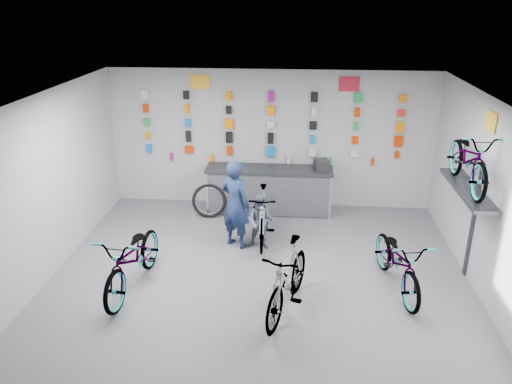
# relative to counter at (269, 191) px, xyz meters

# --- Properties ---
(floor) EXTENTS (8.00, 8.00, 0.00)m
(floor) POSITION_rel_counter_xyz_m (0.00, -3.54, -0.49)
(floor) COLOR #4F4F54
(floor) RESTS_ON ground
(ceiling) EXTENTS (8.00, 8.00, 0.00)m
(ceiling) POSITION_rel_counter_xyz_m (0.00, -3.54, 2.51)
(ceiling) COLOR white
(ceiling) RESTS_ON wall_back
(wall_back) EXTENTS (7.00, 0.00, 7.00)m
(wall_back) POSITION_rel_counter_xyz_m (0.00, 0.46, 1.01)
(wall_back) COLOR #ADADB0
(wall_back) RESTS_ON floor
(wall_left) EXTENTS (0.00, 8.00, 8.00)m
(wall_left) POSITION_rel_counter_xyz_m (-3.50, -3.54, 1.01)
(wall_left) COLOR #ADADB0
(wall_left) RESTS_ON floor
(wall_right) EXTENTS (0.00, 8.00, 8.00)m
(wall_right) POSITION_rel_counter_xyz_m (3.50, -3.54, 1.01)
(wall_right) COLOR #ADADB0
(wall_right) RESTS_ON floor
(counter) EXTENTS (2.70, 0.66, 1.00)m
(counter) POSITION_rel_counter_xyz_m (0.00, 0.00, 0.00)
(counter) COLOR black
(counter) RESTS_ON floor
(merch_wall) EXTENTS (5.56, 0.08, 1.56)m
(merch_wall) POSITION_rel_counter_xyz_m (0.06, 0.39, 1.30)
(merch_wall) COLOR #0B6BBB
(merch_wall) RESTS_ON wall_back
(wall_bracket) EXTENTS (0.39, 1.90, 2.00)m
(wall_bracket) POSITION_rel_counter_xyz_m (3.33, -2.34, 0.98)
(wall_bracket) COLOR #333338
(wall_bracket) RESTS_ON wall_right
(sign_left) EXTENTS (0.42, 0.02, 0.30)m
(sign_left) POSITION_rel_counter_xyz_m (-1.50, 0.44, 2.23)
(sign_left) COLOR yellow
(sign_left) RESTS_ON wall_back
(sign_right) EXTENTS (0.42, 0.02, 0.30)m
(sign_right) POSITION_rel_counter_xyz_m (1.60, 0.44, 2.23)
(sign_right) COLOR red
(sign_right) RESTS_ON wall_back
(sign_side) EXTENTS (0.02, 0.40, 0.30)m
(sign_side) POSITION_rel_counter_xyz_m (3.48, -2.34, 2.16)
(sign_side) COLOR yellow
(sign_side) RESTS_ON wall_right
(bike_left) EXTENTS (0.90, 2.08, 1.06)m
(bike_left) POSITION_rel_counter_xyz_m (-1.96, -3.23, 0.04)
(bike_left) COLOR gray
(bike_left) RESTS_ON floor
(bike_center) EXTENTS (1.02, 1.90, 1.10)m
(bike_center) POSITION_rel_counter_xyz_m (0.50, -3.65, 0.06)
(bike_center) COLOR gray
(bike_center) RESTS_ON floor
(bike_right) EXTENTS (0.99, 1.98, 0.99)m
(bike_right) POSITION_rel_counter_xyz_m (2.23, -2.88, 0.01)
(bike_right) COLOR gray
(bike_right) RESTS_ON floor
(bike_service) EXTENTS (0.55, 1.74, 1.03)m
(bike_service) POSITION_rel_counter_xyz_m (-0.04, -1.36, 0.03)
(bike_service) COLOR gray
(bike_service) RESTS_ON floor
(bike_wall) EXTENTS (0.63, 1.80, 0.95)m
(bike_wall) POSITION_rel_counter_xyz_m (3.25, -2.34, 1.57)
(bike_wall) COLOR gray
(bike_wall) RESTS_ON wall_bracket
(clerk) EXTENTS (0.73, 0.66, 1.69)m
(clerk) POSITION_rel_counter_xyz_m (-0.52, -1.62, 0.36)
(clerk) COLOR #19274B
(clerk) RESTS_ON floor
(customer) EXTENTS (0.55, 0.45, 1.08)m
(customer) POSITION_rel_counter_xyz_m (-0.05, -1.69, 0.06)
(customer) COLOR #4D596D
(customer) RESTS_ON floor
(spare_wheel) EXTENTS (0.75, 0.27, 0.73)m
(spare_wheel) POSITION_rel_counter_xyz_m (-1.25, -0.37, -0.13)
(spare_wheel) COLOR black
(spare_wheel) RESTS_ON floor
(register) EXTENTS (0.35, 0.36, 0.22)m
(register) POSITION_rel_counter_xyz_m (1.09, 0.01, 0.62)
(register) COLOR black
(register) RESTS_ON counter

